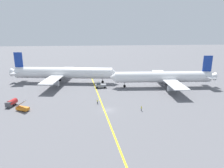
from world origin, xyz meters
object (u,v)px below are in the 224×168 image
(gse_fuel_bowser_stubby, at_px, (11,103))
(gse_stair_truck_yellow, at_px, (23,108))
(pushback_tug, at_px, (100,85))
(ground_crew_wing_walker_right, at_px, (97,101))
(airliner_at_gate_left, at_px, (63,73))
(ground_crew_marshaller_foreground, at_px, (141,108))
(airliner_being_pushed, at_px, (164,77))

(gse_fuel_bowser_stubby, height_order, gse_stair_truck_yellow, gse_stair_truck_yellow)
(pushback_tug, distance_m, ground_crew_wing_walker_right, 22.06)
(airliner_at_gate_left, distance_m, gse_stair_truck_yellow, 39.40)
(ground_crew_wing_walker_right, distance_m, ground_crew_marshaller_foreground, 17.23)
(airliner_being_pushed, distance_m, pushback_tug, 31.17)
(airliner_being_pushed, distance_m, gse_stair_truck_yellow, 64.28)
(gse_fuel_bowser_stubby, distance_m, gse_stair_truck_yellow, 7.35)
(airliner_being_pushed, bearing_deg, gse_stair_truck_yellow, -157.83)
(airliner_being_pushed, relative_size, gse_fuel_bowser_stubby, 9.97)
(pushback_tug, relative_size, ground_crew_wing_walker_right, 4.79)
(gse_stair_truck_yellow, distance_m, ground_crew_marshaller_foreground, 41.49)
(airliner_being_pushed, distance_m, gse_fuel_bowser_stubby, 67.81)
(pushback_tug, height_order, ground_crew_marshaller_foreground, pushback_tug)
(airliner_at_gate_left, relative_size, pushback_tug, 6.69)
(ground_crew_wing_walker_right, bearing_deg, pushback_tug, 84.12)
(airliner_being_pushed, height_order, pushback_tug, airliner_being_pushed)
(airliner_at_gate_left, xyz_separation_m, gse_fuel_bowser_stubby, (-14.95, -33.12, -3.93))
(ground_crew_marshaller_foreground, bearing_deg, ground_crew_wing_walker_right, 150.37)
(airliner_being_pushed, distance_m, ground_crew_marshaller_foreground, 34.22)
(airliner_at_gate_left, xyz_separation_m, ground_crew_marshaller_foreground, (31.77, -42.51, -4.35))
(airliner_being_pushed, bearing_deg, ground_crew_marshaller_foreground, -122.34)
(ground_crew_wing_walker_right, bearing_deg, ground_crew_marshaller_foreground, -29.63)
(pushback_tug, relative_size, ground_crew_marshaller_foreground, 4.88)
(gse_fuel_bowser_stubby, relative_size, gse_stair_truck_yellow, 1.06)
(gse_fuel_bowser_stubby, distance_m, ground_crew_marshaller_foreground, 47.66)
(pushback_tug, distance_m, ground_crew_marshaller_foreground, 33.01)
(airliner_at_gate_left, distance_m, ground_crew_wing_walker_right, 38.16)
(pushback_tug, relative_size, gse_stair_truck_yellow, 1.72)
(gse_fuel_bowser_stubby, relative_size, ground_crew_marshaller_foreground, 3.02)
(airliner_at_gate_left, relative_size, airliner_being_pushed, 1.09)
(pushback_tug, xyz_separation_m, ground_crew_marshaller_foreground, (12.72, -30.46, -0.35))
(airliner_at_gate_left, relative_size, gse_stair_truck_yellow, 11.52)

